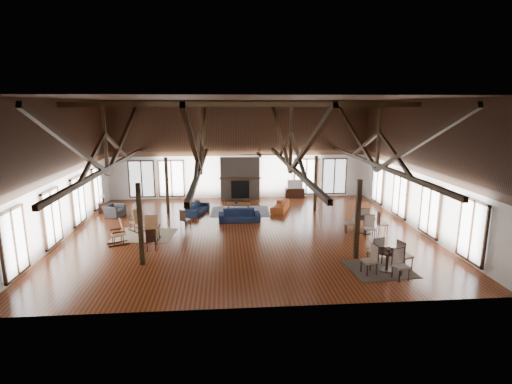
{
  "coord_description": "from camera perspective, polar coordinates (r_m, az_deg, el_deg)",
  "views": [
    {
      "loc": [
        -0.96,
        -17.53,
        5.75
      ],
      "look_at": [
        0.54,
        1.0,
        1.66
      ],
      "focal_mm": 28.0,
      "sensor_mm": 36.0,
      "label": 1
    }
  ],
  "objects": [
    {
      "name": "floor",
      "position": [
        18.47,
        -1.41,
        -5.74
      ],
      "size": [
        16.0,
        16.0,
        0.0
      ],
      "primitive_type": "plane",
      "color": "brown",
      "rests_on": "ground"
    },
    {
      "name": "sofa_orange",
      "position": [
        22.1,
        3.49,
        -1.96
      ],
      "size": [
        2.03,
        1.33,
        0.55
      ],
      "primitive_type": "imported",
      "rotation": [
        0.0,
        0.0,
        -1.91
      ],
      "color": "#9D481E",
      "rests_on": "floor"
    },
    {
      "name": "cafe_table_far",
      "position": [
        18.87,
        15.48,
        -4.2
      ],
      "size": [
        1.97,
        1.97,
        1.01
      ],
      "rotation": [
        0.0,
        0.0,
        -0.15
      ],
      "color": "black",
      "rests_on": "floor"
    },
    {
      "name": "coffee_table",
      "position": [
        21.66,
        -2.56,
        -1.8
      ],
      "size": [
        1.39,
        0.85,
        0.5
      ],
      "rotation": [
        0.0,
        0.0,
        -0.16
      ],
      "color": "brown",
      "rests_on": "floor"
    },
    {
      "name": "ceiling",
      "position": [
        17.56,
        -1.52,
        13.21
      ],
      "size": [
        16.0,
        14.0,
        0.02
      ],
      "primitive_type": "cube",
      "color": "black",
      "rests_on": "wall_back"
    },
    {
      "name": "television",
      "position": [
        25.15,
        5.57,
        1.16
      ],
      "size": [
        0.98,
        0.18,
        0.56
      ],
      "primitive_type": "imported",
      "rotation": [
        0.0,
        0.0,
        0.05
      ],
      "color": "#B2B2B2",
      "rests_on": "tv_console"
    },
    {
      "name": "side_chair_a",
      "position": [
        19.05,
        -10.24,
        -3.66
      ],
      "size": [
        0.56,
        0.56,
        0.94
      ],
      "rotation": [
        0.0,
        0.0,
        -0.75
      ],
      "color": "black",
      "rests_on": "floor"
    },
    {
      "name": "side_table_lamp",
      "position": [
        23.12,
        -20.97,
        -1.77
      ],
      "size": [
        0.44,
        0.44,
        1.11
      ],
      "color": "black",
      "rests_on": "floor"
    },
    {
      "name": "rocking_chair_c",
      "position": [
        17.75,
        -18.88,
        -5.46
      ],
      "size": [
        0.95,
        0.77,
        1.09
      ],
      "rotation": [
        0.0,
        0.0,
        2.02
      ],
      "color": "#9B693A",
      "rests_on": "floor"
    },
    {
      "name": "rocking_chair_b",
      "position": [
        17.66,
        -14.63,
        -5.11
      ],
      "size": [
        0.56,
        0.95,
        1.19
      ],
      "rotation": [
        0.0,
        0.0,
        -0.06
      ],
      "color": "#9B693A",
      "rests_on": "floor"
    },
    {
      "name": "cup_near",
      "position": [
        14.93,
        18.5,
        -7.69
      ],
      "size": [
        0.16,
        0.16,
        0.1
      ],
      "primitive_type": "imported",
      "rotation": [
        0.0,
        0.0,
        0.26
      ],
      "color": "#B2B2B2",
      "rests_on": "cafe_table_near"
    },
    {
      "name": "wall_left",
      "position": [
        19.09,
        -26.23,
        2.83
      ],
      "size": [
        0.02,
        14.0,
        6.0
      ],
      "primitive_type": "cube",
      "color": "silver",
      "rests_on": "floor"
    },
    {
      "name": "rug_tan",
      "position": [
        18.74,
        -15.64,
        -5.93
      ],
      "size": [
        2.83,
        2.35,
        0.01
      ],
      "primitive_type": "cube",
      "rotation": [
        0.0,
        0.0,
        -0.13
      ],
      "color": "tan",
      "rests_on": "floor"
    },
    {
      "name": "cafe_table_near",
      "position": [
        14.92,
        18.26,
        -8.82
      ],
      "size": [
        2.0,
        2.0,
        1.02
      ],
      "rotation": [
        0.0,
        0.0,
        0.24
      ],
      "color": "black",
      "rests_on": "floor"
    },
    {
      "name": "roof_truss",
      "position": [
        17.64,
        -1.48,
        6.8
      ],
      "size": [
        15.6,
        14.07,
        3.14
      ],
      "color": "black",
      "rests_on": "wall_back"
    },
    {
      "name": "rocking_chair_a",
      "position": [
        19.24,
        -16.59,
        -3.94
      ],
      "size": [
        0.89,
        0.92,
        1.08
      ],
      "rotation": [
        0.0,
        0.0,
        0.73
      ],
      "color": "#9B693A",
      "rests_on": "floor"
    },
    {
      "name": "rug_dark",
      "position": [
        15.16,
        17.21,
        -10.46
      ],
      "size": [
        2.36,
        2.19,
        0.01
      ],
      "primitive_type": "cube",
      "rotation": [
        0.0,
        0.0,
        0.11
      ],
      "color": "black",
      "rests_on": "floor"
    },
    {
      "name": "wall_front",
      "position": [
        10.93,
        0.58,
        -2.19
      ],
      "size": [
        16.0,
        0.02,
        6.0
      ],
      "primitive_type": "cube",
      "color": "silver",
      "rests_on": "floor"
    },
    {
      "name": "vase",
      "position": [
        21.62,
        -2.85,
        -1.41
      ],
      "size": [
        0.24,
        0.24,
        0.19
      ],
      "primitive_type": "imported",
      "rotation": [
        0.0,
        0.0,
        -0.4
      ],
      "color": "#B2B2B2",
      "rests_on": "coffee_table"
    },
    {
      "name": "wall_right",
      "position": [
        19.88,
        22.28,
        3.52
      ],
      "size": [
        0.02,
        14.0,
        6.0
      ],
      "primitive_type": "cube",
      "color": "silver",
      "rests_on": "floor"
    },
    {
      "name": "cup_far",
      "position": [
        18.83,
        15.55,
        -3.4
      ],
      "size": [
        0.12,
        0.12,
        0.09
      ],
      "primitive_type": "imported",
      "rotation": [
        0.0,
        0.0,
        0.05
      ],
      "color": "#B2B2B2",
      "rests_on": "cafe_table_far"
    },
    {
      "name": "armchair",
      "position": [
        22.17,
        -19.58,
        -2.53
      ],
      "size": [
        1.19,
        1.12,
        0.63
      ],
      "primitive_type": "imported",
      "rotation": [
        0.0,
        0.0,
        1.23
      ],
      "color": "#2C2B2E",
      "rests_on": "floor"
    },
    {
      "name": "tv_console",
      "position": [
        25.27,
        5.55,
        -0.12
      ],
      "size": [
        1.18,
        0.44,
        0.59
      ],
      "primitive_type": "cube",
      "color": "black",
      "rests_on": "floor"
    },
    {
      "name": "side_chair_b",
      "position": [
        16.54,
        -14.78,
        -6.39
      ],
      "size": [
        0.47,
        0.47,
        0.93
      ],
      "rotation": [
        0.0,
        0.0,
        0.21
      ],
      "color": "black",
      "rests_on": "floor"
    },
    {
      "name": "ceiling_fan",
      "position": [
        16.72,
        0.43,
        5.47
      ],
      "size": [
        1.6,
        1.6,
        0.75
      ],
      "color": "black",
      "rests_on": "roof_truss"
    },
    {
      "name": "post_grid",
      "position": [
        18.06,
        -1.44,
        -1.14
      ],
      "size": [
        8.16,
        7.16,
        3.05
      ],
      "color": "black",
      "rests_on": "floor"
    },
    {
      "name": "rug_navy",
      "position": [
        21.96,
        -2.26,
        -2.77
      ],
      "size": [
        3.26,
        2.51,
        0.01
      ],
      "primitive_type": "cube",
      "rotation": [
        0.0,
        0.0,
        -0.05
      ],
      "color": "#1B264D",
      "rests_on": "floor"
    },
    {
      "name": "fireplace",
      "position": [
        24.63,
        -2.31,
        1.96
      ],
      "size": [
        2.5,
        0.69,
        2.6
      ],
      "color": "#65584C",
      "rests_on": "floor"
    },
    {
      "name": "sofa_navy_front",
      "position": [
        20.07,
        -2.4,
        -3.37
      ],
      "size": [
        2.09,
        0.88,
        0.6
      ],
      "primitive_type": "imported",
      "rotation": [
        0.0,
        0.0,
        0.03
      ],
      "color": "#151F3B",
      "rests_on": "floor"
    },
    {
      "name": "sofa_navy_left",
      "position": [
        21.75,
        -8.39,
        -2.3
      ],
      "size": [
        2.06,
        1.3,
        0.56
      ],
      "primitive_type": "imported",
      "rotation": [
        0.0,
        0.0,
        1.26
      ],
      "color": "#151F3A",
      "rests_on": "floor"
    },
    {
      "name": "wall_back",
      "position": [
        24.7,
        -2.37,
        6.0
      ],
      "size": [
        16.0,
        0.02,
        6.0
      ],
      "primitive_type": "cube",
      "color": "silver",
      "rests_on": "floor"
    }
  ]
}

